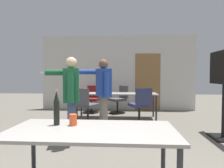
{
  "coord_description": "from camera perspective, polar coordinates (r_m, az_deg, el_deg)",
  "views": [
    {
      "loc": [
        0.29,
        -1.5,
        1.27
      ],
      "look_at": [
        0.03,
        2.42,
        1.1
      ],
      "focal_mm": 32.0,
      "sensor_mm": 36.0,
      "label": 1
    }
  ],
  "objects": [
    {
      "name": "conference_table_near",
      "position": [
        2.04,
        -5.76,
        -14.59
      ],
      "size": [
        1.64,
        0.81,
        0.74
      ],
      "color": "gray",
      "rests_on": "ground_plane"
    },
    {
      "name": "beer_bottle",
      "position": [
        2.21,
        -15.57,
        -6.78
      ],
      "size": [
        0.06,
        0.06,
        0.37
      ],
      "color": "black",
      "rests_on": "conference_table_near"
    },
    {
      "name": "office_chair_side_rolled",
      "position": [
        6.92,
        -5.75,
        -4.56
      ],
      "size": [
        0.52,
        0.58,
        0.91
      ],
      "rotation": [
        0.0,
        0.0,
        3.0
      ],
      "color": "black",
      "rests_on": "ground_plane"
    },
    {
      "name": "person_right_polo",
      "position": [
        4.51,
        -2.63,
        -1.27
      ],
      "size": [
        0.9,
        0.66,
        1.64
      ],
      "rotation": [
        0.0,
        0.0,
        1.91
      ],
      "color": "slate",
      "rests_on": "ground_plane"
    },
    {
      "name": "drink_cup",
      "position": [
        2.18,
        -11.04,
        -10.0
      ],
      "size": [
        0.08,
        0.08,
        0.12
      ],
      "color": "#E05123",
      "rests_on": "conference_table_near"
    },
    {
      "name": "office_chair_far_right",
      "position": [
        5.24,
        8.15,
        -6.5
      ],
      "size": [
        0.61,
        0.65,
        0.95
      ],
      "rotation": [
        0.0,
        0.0,
        0.38
      ],
      "color": "black",
      "rests_on": "ground_plane"
    },
    {
      "name": "tv_screen",
      "position": [
        4.56,
        29.41,
        0.83
      ],
      "size": [
        0.44,
        1.27,
        1.78
      ],
      "rotation": [
        0.0,
        0.0,
        -1.57
      ],
      "color": "black",
      "rests_on": "ground_plane"
    },
    {
      "name": "office_chair_far_left",
      "position": [
        5.24,
        -7.45,
        -6.58
      ],
      "size": [
        0.63,
        0.66,
        0.94
      ],
      "rotation": [
        0.0,
        0.0,
        5.83
      ],
      "color": "black",
      "rests_on": "ground_plane"
    },
    {
      "name": "back_wall",
      "position": [
        7.35,
        1.8,
        3.12
      ],
      "size": [
        5.61,
        0.12,
        2.72
      ],
      "color": "beige",
      "rests_on": "ground_plane"
    },
    {
      "name": "conference_table_far",
      "position": [
        5.9,
        1.29,
        -3.23
      ],
      "size": [
        2.36,
        0.69,
        0.74
      ],
      "color": "gray",
      "rests_on": "ground_plane"
    },
    {
      "name": "person_center_tall",
      "position": [
        3.82,
        -11.67,
        -2.26
      ],
      "size": [
        0.85,
        0.69,
        1.61
      ],
      "rotation": [
        0.0,
        0.0,
        1.77
      ],
      "color": "#3D4C75",
      "rests_on": "ground_plane"
    },
    {
      "name": "office_chair_mid_tucked",
      "position": [
        6.76,
        2.08,
        -4.67
      ],
      "size": [
        0.69,
        0.67,
        0.92
      ],
      "rotation": [
        0.0,
        0.0,
        2.22
      ],
      "color": "black",
      "rests_on": "ground_plane"
    }
  ]
}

